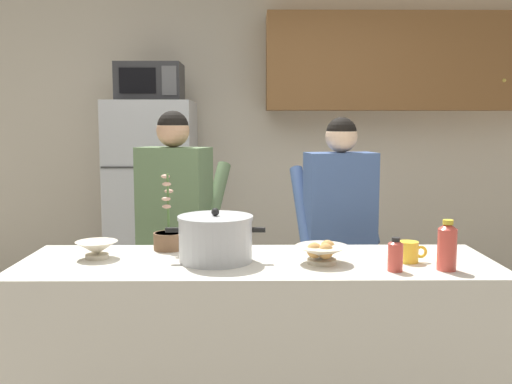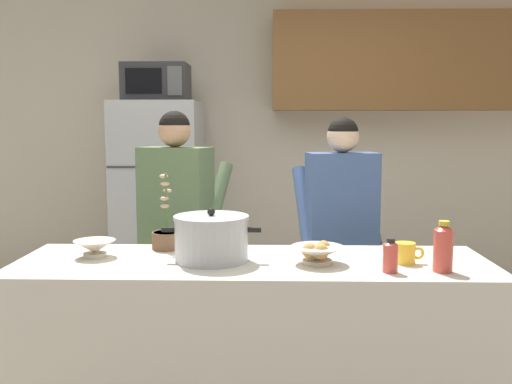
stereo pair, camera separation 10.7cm
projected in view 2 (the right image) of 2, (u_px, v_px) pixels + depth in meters
The scene contains 13 objects.
back_wall_unit at pixel (294, 133), 4.79m from camera, with size 6.00×0.48×2.60m.
kitchen_island at pixel (253, 357), 2.69m from camera, with size 2.16×0.68×0.92m, color silver.
refrigerator at pixel (160, 212), 4.50m from camera, with size 0.64×0.68×1.71m.
microwave at pixel (157, 83), 4.36m from camera, with size 0.48×0.37×0.28m.
person_near_pot at pixel (177, 216), 3.38m from camera, with size 0.58×0.53×1.62m.
person_by_sink at pixel (341, 221), 3.37m from camera, with size 0.53×0.47×1.58m.
cooking_pot at pixel (211, 238), 2.62m from camera, with size 0.45×0.34×0.24m.
coffee_mug at pixel (406, 253), 2.57m from camera, with size 0.13×0.09×0.10m.
bread_bowl at pixel (317, 253), 2.56m from camera, with size 0.24×0.24×0.10m.
empty_bowl at pixel (95, 247), 2.70m from camera, with size 0.19×0.19×0.08m.
bottle_near_edge at pixel (390, 256), 2.42m from camera, with size 0.06×0.06×0.15m.
bottle_mid_counter at pixel (443, 247), 2.42m from camera, with size 0.08×0.08×0.22m.
potted_orchid at pixel (167, 236), 2.87m from camera, with size 0.15×0.15×0.38m.
Camera 2 is at (0.08, -2.58, 1.54)m, focal length 40.47 mm.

